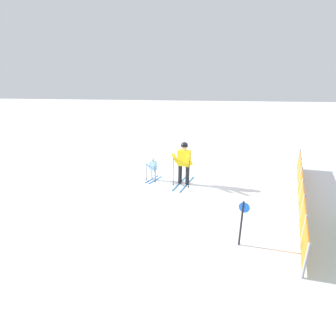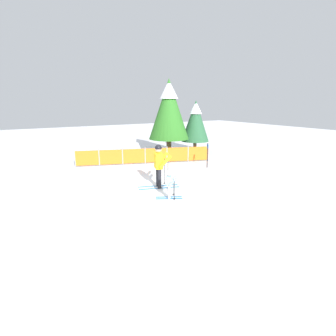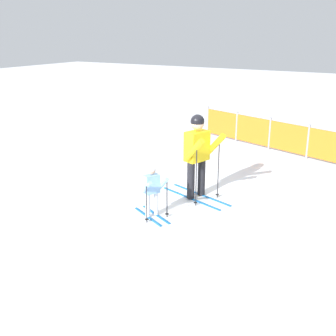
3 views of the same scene
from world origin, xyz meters
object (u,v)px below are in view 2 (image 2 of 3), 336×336
(skier_adult, at_px, (159,162))
(safety_fence, at_px, (145,156))
(conifer_far, at_px, (195,120))
(conifer_near, at_px, (169,108))
(skier_child, at_px, (169,182))
(trail_marker, at_px, (207,152))

(skier_adult, bearing_deg, safety_fence, 89.77)
(skier_adult, height_order, conifer_far, conifer_far)
(skier_adult, bearing_deg, conifer_near, 73.90)
(skier_adult, distance_m, skier_child, 1.40)
(skier_adult, relative_size, conifer_near, 0.36)
(skier_adult, bearing_deg, conifer_far, 61.54)
(skier_child, bearing_deg, conifer_near, 86.61)
(conifer_near, bearing_deg, conifer_far, -4.86)
(safety_fence, bearing_deg, conifer_near, 34.53)
(conifer_far, distance_m, conifer_near, 2.20)
(skier_child, relative_size, safety_fence, 0.14)
(conifer_far, bearing_deg, skier_adult, -136.41)
(skier_child, distance_m, conifer_far, 9.57)
(skier_adult, distance_m, trail_marker, 4.18)
(skier_adult, distance_m, conifer_far, 8.39)
(safety_fence, distance_m, conifer_near, 4.10)
(safety_fence, height_order, conifer_far, conifer_far)
(conifer_far, distance_m, trail_marker, 4.83)
(safety_fence, xyz_separation_m, conifer_near, (2.65, 1.82, 2.54))
(conifer_far, xyz_separation_m, trail_marker, (-2.18, -4.08, -1.38))
(skier_child, bearing_deg, safety_fence, 100.48)
(conifer_far, relative_size, trail_marker, 2.72)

